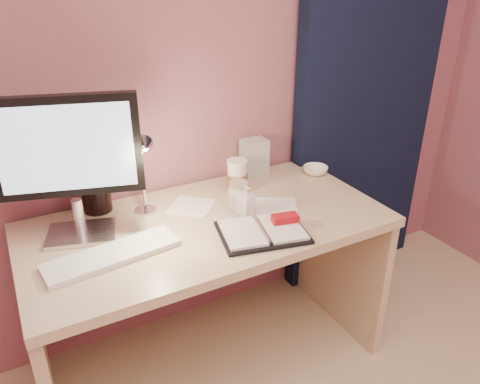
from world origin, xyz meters
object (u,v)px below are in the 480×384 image
dark_jar (96,192)px  product_box (254,157)px  desk (202,260)px  desk_lamp (152,167)px  planner (264,230)px  keyboard (113,255)px  monitor (69,156)px  clear_cup (238,198)px  bowl (315,170)px  lotion_bottle (246,200)px  coffee_cup (237,177)px

dark_jar → product_box: product_box is taller
desk → desk_lamp: bearing=174.5°
planner → product_box: (0.24, 0.49, 0.07)m
keyboard → product_box: bearing=19.0°
desk → planner: size_ratio=3.87×
monitor → planner: 0.74m
desk → desk_lamp: (-0.17, 0.02, 0.46)m
monitor → keyboard: 0.37m
monitor → desk_lamp: bearing=10.4°
clear_cup → product_box: 0.40m
bowl → product_box: size_ratio=0.68×
planner → lotion_bottle: bearing=98.1°
desk → coffee_cup: coffee_cup is taller
monitor → desk_lamp: monitor is taller
dark_jar → desk_lamp: size_ratio=0.43×
bowl → desk_lamp: desk_lamp is taller
desk → clear_cup: (0.14, -0.08, 0.29)m
bowl → desk_lamp: (-0.82, -0.08, 0.21)m
desk → clear_cup: 0.33m
clear_cup → bowl: 0.54m
product_box → dark_jar: bearing=-177.7°
monitor → coffee_cup: monitor is taller
keyboard → bowl: 1.06m
keyboard → product_box: size_ratio=2.68×
lotion_bottle → desk_lamp: bearing=162.3°
monitor → desk_lamp: 0.29m
bowl → lotion_bottle: bearing=-158.9°
clear_cup → dark_jar: size_ratio=0.85×
planner → clear_cup: bearing=106.7°
lotion_bottle → desk: bearing=150.7°
bowl → dark_jar: (-0.99, 0.13, 0.06)m
lotion_bottle → planner: bearing=-94.8°
keyboard → lotion_bottle: 0.56m
desk → monitor: bearing=174.2°
desk → bowl: size_ratio=11.98×
desk → coffee_cup: (0.23, 0.10, 0.29)m
bowl → dark_jar: 1.00m
desk → dark_jar: bearing=148.1°
desk → coffee_cup: bearing=24.7°
lotion_bottle → keyboard: bearing=-174.3°
desk → lotion_bottle: lotion_bottle is taller
dark_jar → desk_lamp: desk_lamp is taller
monitor → dark_jar: bearing=76.5°
product_box → lotion_bottle: bearing=-123.2°
keyboard → planner: planner is taller
lotion_bottle → monitor: bearing=167.5°
clear_cup → desk_lamp: desk_lamp is taller
dark_jar → clear_cup: bearing=-31.3°
lotion_bottle → desk_lamp: desk_lamp is taller
desk_lamp → keyboard: bearing=-134.2°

